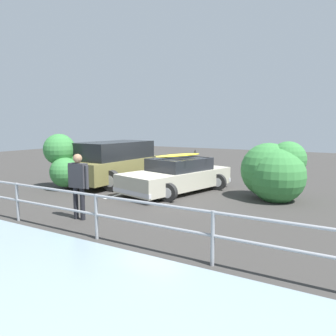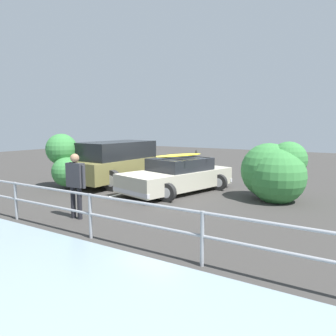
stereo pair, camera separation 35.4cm
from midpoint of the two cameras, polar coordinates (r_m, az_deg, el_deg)
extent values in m
cube|color=#383533|center=(11.97, -3.42, -4.35)|extent=(44.00, 44.00, 0.02)
cube|color=silver|center=(12.91, -5.22, -3.43)|extent=(0.12, 4.48, 0.00)
cube|color=#B7B29E|center=(12.03, 0.60, -1.90)|extent=(2.81, 4.66, 0.63)
cube|color=#23262B|center=(12.08, 1.17, 0.70)|extent=(2.04, 2.41, 0.44)
cube|color=silver|center=(10.66, -7.41, -4.25)|extent=(1.80, 0.55, 0.14)
cube|color=silver|center=(13.66, 6.82, -1.64)|extent=(1.80, 0.55, 0.14)
cylinder|color=black|center=(10.49, -0.93, -4.28)|extent=(0.61, 0.18, 0.61)
cylinder|color=#B7B7BC|center=(10.49, -0.93, -4.28)|extent=(0.33, 0.19, 0.33)
cylinder|color=black|center=(11.83, -7.16, -2.98)|extent=(0.61, 0.18, 0.61)
cylinder|color=#B7B7BC|center=(11.83, -7.16, -2.98)|extent=(0.33, 0.19, 0.33)
cylinder|color=black|center=(12.49, 7.93, -2.43)|extent=(0.61, 0.18, 0.61)
cylinder|color=#B7B7BC|center=(12.49, 7.93, -2.43)|extent=(0.33, 0.19, 0.33)
cylinder|color=black|center=(13.64, 1.77, -1.52)|extent=(0.61, 0.18, 0.61)
cylinder|color=#B7B7BC|center=(13.64, 1.77, -1.52)|extent=(0.33, 0.19, 0.33)
cylinder|color=black|center=(11.64, -0.77, 1.74)|extent=(1.83, 0.49, 0.03)
cylinder|color=black|center=(12.47, 2.99, 2.11)|extent=(1.83, 0.49, 0.03)
ellipsoid|color=yellow|center=(12.07, 1.03, 2.23)|extent=(1.24, 2.16, 0.09)
cone|color=black|center=(12.63, 3.94, 2.97)|extent=(0.10, 0.10, 0.14)
cube|color=brown|center=(13.83, -9.98, -0.04)|extent=(2.00, 4.28, 0.80)
cube|color=black|center=(13.75, -10.05, 3.07)|extent=(1.82, 3.35, 0.70)
cylinder|color=black|center=(15.51, -4.48, 1.24)|extent=(0.71, 0.21, 0.71)
cylinder|color=black|center=(12.32, -10.67, -2.21)|extent=(0.79, 0.22, 0.79)
cylinder|color=#B7B7BC|center=(12.32, -10.67, -2.21)|extent=(0.43, 0.23, 0.43)
cylinder|color=black|center=(13.66, -16.46, -1.44)|extent=(0.79, 0.22, 0.79)
cylinder|color=#B7B7BC|center=(13.66, -16.46, -1.44)|extent=(0.43, 0.23, 0.43)
cylinder|color=black|center=(14.25, -3.72, -0.78)|extent=(0.79, 0.22, 0.79)
cylinder|color=#B7B7BC|center=(14.25, -3.72, -0.78)|extent=(0.43, 0.23, 0.43)
cylinder|color=black|center=(15.42, -9.37, -0.23)|extent=(0.79, 0.22, 0.79)
cylinder|color=#B7B7BC|center=(15.42, -9.37, -0.23)|extent=(0.43, 0.23, 0.43)
cylinder|color=black|center=(8.83, -15.78, -6.05)|extent=(0.12, 0.12, 0.84)
cylinder|color=black|center=(8.98, -16.85, -5.85)|extent=(0.12, 0.12, 0.84)
cube|color=#333338|center=(8.77, -16.50, -1.25)|extent=(0.50, 0.22, 0.63)
sphere|color=#9E7556|center=(8.71, -16.61, 1.62)|extent=(0.23, 0.23, 0.23)
cylinder|color=#333338|center=(8.57, -15.10, -1.57)|extent=(0.09, 0.09, 0.60)
cylinder|color=#333338|center=(8.97, -17.83, -1.28)|extent=(0.09, 0.09, 0.60)
cylinder|color=gray|center=(5.83, 6.02, -12.13)|extent=(0.07, 0.07, 0.99)
cylinder|color=gray|center=(7.30, -13.75, -8.25)|extent=(0.07, 0.07, 0.99)
cylinder|color=gray|center=(9.32, -25.74, -5.35)|extent=(0.07, 0.07, 0.99)
cylinder|color=gray|center=(7.19, -13.86, -4.67)|extent=(10.73, 0.08, 0.06)
cylinder|color=gray|center=(7.28, -13.76, -7.88)|extent=(10.73, 0.08, 0.06)
cylinder|color=brown|center=(11.19, 17.47, -4.46)|extent=(0.33, 0.33, 0.39)
sphere|color=#387F3D|center=(11.08, 17.61, -1.32)|extent=(1.81, 1.81, 1.81)
sphere|color=#387F3D|center=(11.26, 19.31, 1.43)|extent=(1.18, 1.18, 1.18)
sphere|color=#387F3D|center=(11.41, 17.47, -1.38)|extent=(1.67, 1.67, 1.67)
sphere|color=#387F3D|center=(11.33, 16.22, -0.36)|extent=(1.82, 1.82, 1.82)
sphere|color=#387F3D|center=(11.22, 17.08, -0.52)|extent=(1.11, 1.11, 1.11)
cylinder|color=brown|center=(13.55, -17.45, -2.29)|extent=(0.23, 0.23, 0.44)
sphere|color=#387F3D|center=(13.04, -17.45, -0.84)|extent=(0.87, 0.87, 0.87)
sphere|color=#387F3D|center=(13.61, -18.40, -0.42)|extent=(0.83, 0.83, 0.83)
sphere|color=#387F3D|center=(13.02, -18.25, -0.70)|extent=(1.13, 1.13, 1.13)
sphere|color=#387F3D|center=(13.46, -16.01, 1.19)|extent=(0.93, 0.93, 0.93)
sphere|color=#387F3D|center=(13.61, -17.84, 1.28)|extent=(0.88, 0.88, 0.88)
sphere|color=#387F3D|center=(13.38, -19.11, 3.06)|extent=(1.21, 1.21, 1.21)
camera|label=1|loc=(0.18, -90.89, -0.12)|focal=35.00mm
camera|label=2|loc=(0.18, 89.11, 0.12)|focal=35.00mm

